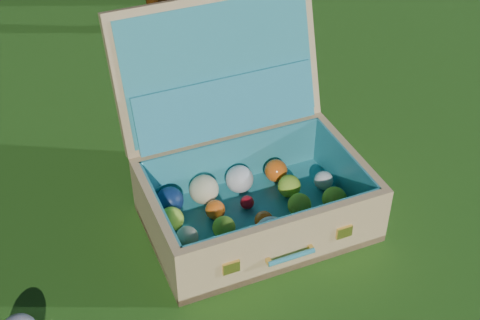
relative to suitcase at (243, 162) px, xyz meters
The scene contains 2 objects.
ground 0.17m from the suitcase, 49.96° to the left, with size 60.00×60.00×0.00m, color #215114.
suitcase is the anchor object (origin of this frame).
Camera 1 is at (-0.83, -1.15, 1.21)m, focal length 50.00 mm.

